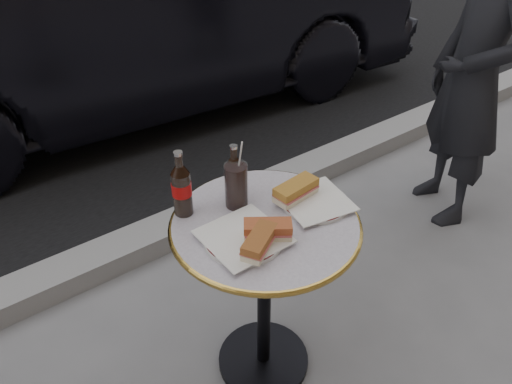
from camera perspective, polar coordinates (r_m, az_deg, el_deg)
ground at (r=2.14m, az=0.84°, el=-18.79°), size 80.00×80.00×0.00m
curb at (r=2.64m, az=-11.05°, el=-4.90°), size 40.00×0.20×0.12m
bistro_table at (r=1.85m, az=0.94°, el=-12.20°), size 0.62×0.62×0.73m
plate_left at (r=1.53m, az=-1.44°, el=-5.33°), size 0.28×0.28×0.01m
plate_right at (r=1.68m, az=6.76°, el=-1.21°), size 0.29×0.29×0.01m
sandwich_left_a at (r=1.46m, az=0.41°, el=-5.82°), size 0.16×0.13×0.05m
sandwich_left_b at (r=1.51m, az=1.36°, el=-4.41°), size 0.16×0.14×0.05m
sandwich_right at (r=1.67m, az=4.58°, el=0.11°), size 0.17×0.09×0.05m
cola_bottle_left at (r=1.59m, az=-8.56°, el=0.98°), size 0.08×0.08×0.23m
cola_bottle_right at (r=1.64m, az=-2.50°, el=2.18°), size 0.07×0.07×0.21m
cola_glass at (r=1.63m, az=-2.27°, el=0.77°), size 0.10×0.10×0.16m
parked_car at (r=3.85m, az=-14.05°, el=19.15°), size 1.78×4.39×1.41m
pedestrian at (r=2.69m, az=23.55°, el=11.69°), size 0.57×0.67×1.55m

